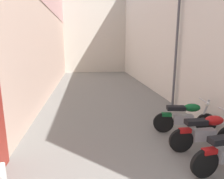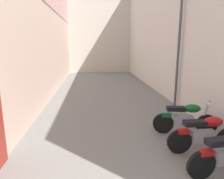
% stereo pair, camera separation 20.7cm
% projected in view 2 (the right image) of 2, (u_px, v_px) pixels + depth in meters
% --- Properties ---
extents(ground_plane, '(34.83, 34.83, 0.00)m').
position_uv_depth(ground_plane, '(112.00, 109.00, 8.32)').
color(ground_plane, slate).
extents(building_left, '(0.45, 18.83, 7.91)m').
position_uv_depth(building_left, '(41.00, 12.00, 9.07)').
color(building_left, beige).
rests_on(building_left, ground).
extents(building_right, '(0.45, 18.83, 7.87)m').
position_uv_depth(building_right, '(171.00, 16.00, 9.70)').
color(building_right, beige).
rests_on(building_right, ground).
extents(building_far_end, '(8.65, 2.00, 6.93)m').
position_uv_depth(building_far_end, '(99.00, 35.00, 19.63)').
color(building_far_end, beige).
rests_on(building_far_end, ground).
extents(motorcycle_fourth, '(1.85, 0.58, 1.04)m').
position_uv_depth(motorcycle_fourth, '(205.00, 133.00, 4.89)').
color(motorcycle_fourth, black).
rests_on(motorcycle_fourth, ground).
extents(motorcycle_fifth, '(1.84, 0.58, 1.04)m').
position_uv_depth(motorcycle_fifth, '(186.00, 117.00, 5.92)').
color(motorcycle_fifth, black).
rests_on(motorcycle_fifth, ground).
extents(street_lamp, '(0.79, 0.18, 4.78)m').
position_uv_depth(street_lamp, '(177.00, 39.00, 8.05)').
color(street_lamp, '#47474C').
rests_on(street_lamp, ground).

